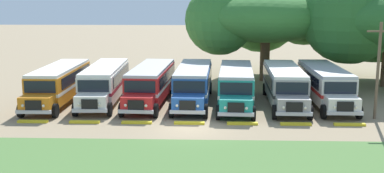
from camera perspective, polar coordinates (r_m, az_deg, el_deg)
ground_plane at (r=30.25m, az=-0.41°, el=-5.05°), size 220.00×220.00×0.00m
foreground_grass_strip at (r=22.97m, az=-1.25°, el=-10.27°), size 80.00×10.52×0.01m
parked_bus_slot_0 at (r=38.75m, az=-15.67°, el=0.46°), size 2.72×10.84×2.82m
parked_bus_slot_1 at (r=38.29m, az=-10.44°, el=0.57°), size 2.99×10.88×2.82m
parked_bus_slot_2 at (r=37.51m, az=-4.96°, el=0.50°), size 3.20×10.91×2.82m
parked_bus_slot_3 at (r=37.27m, az=0.17°, el=0.47°), size 3.01×10.88×2.82m
parked_bus_slot_4 at (r=36.81m, az=5.30°, el=0.29°), size 3.16×10.91×2.82m
parked_bus_slot_5 at (r=37.47m, az=11.02°, el=0.32°), size 2.99×10.88×2.82m
parked_bus_slot_6 at (r=38.38m, az=15.68°, el=0.36°), size 2.69×10.84×2.82m
curb_wheelstop_0 at (r=33.33m, az=-18.58°, el=-4.00°), size 2.00×0.36×0.15m
curb_wheelstop_1 at (r=32.27m, az=-12.78°, el=-4.17°), size 2.00×0.36×0.15m
curb_wheelstop_2 at (r=31.56m, az=-6.66°, el=-4.31°), size 2.00×0.36×0.15m
curb_wheelstop_3 at (r=31.23m, az=-0.32°, el=-4.40°), size 2.00×0.36×0.15m
curb_wheelstop_4 at (r=31.28m, az=6.07°, el=-4.44°), size 2.00×0.36×0.15m
curb_wheelstop_5 at (r=31.71m, az=12.36°, el=-4.42°), size 2.00×0.36×0.15m
curb_wheelstop_6 at (r=32.52m, az=18.42°, el=-4.35°), size 2.00×0.36×0.15m
broad_shade_tree at (r=48.42m, az=8.97°, el=8.60°), size 15.70×14.93×11.02m
utility_pole at (r=34.25m, az=21.46°, el=2.10°), size 1.80×0.20×6.58m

